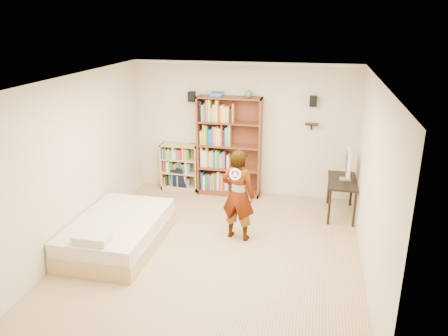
% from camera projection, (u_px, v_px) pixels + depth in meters
% --- Properties ---
extents(ground, '(4.50, 5.00, 0.01)m').
position_uv_depth(ground, '(216.00, 249.00, 7.00)').
color(ground, tan).
rests_on(ground, ground).
extents(room_shell, '(4.52, 5.02, 2.71)m').
position_uv_depth(room_shell, '(216.00, 143.00, 6.42)').
color(room_shell, beige).
rests_on(room_shell, ground).
extents(crown_molding, '(4.50, 5.00, 0.06)m').
position_uv_depth(crown_molding, '(215.00, 81.00, 6.12)').
color(crown_molding, white).
rests_on(crown_molding, room_shell).
extents(speaker_left, '(0.14, 0.12, 0.20)m').
position_uv_depth(speaker_left, '(192.00, 97.00, 8.76)').
color(speaker_left, black).
rests_on(speaker_left, room_shell).
extents(speaker_right, '(0.14, 0.12, 0.20)m').
position_uv_depth(speaker_right, '(313.00, 101.00, 8.29)').
color(speaker_right, black).
rests_on(speaker_right, room_shell).
extents(wall_shelf, '(0.25, 0.16, 0.02)m').
position_uv_depth(wall_shelf, '(312.00, 124.00, 8.44)').
color(wall_shelf, black).
rests_on(wall_shelf, room_shell).
extents(tall_bookshelf, '(1.29, 0.38, 2.04)m').
position_uv_depth(tall_bookshelf, '(229.00, 147.00, 8.85)').
color(tall_bookshelf, brown).
rests_on(tall_bookshelf, ground).
extents(low_bookshelf, '(0.79, 0.30, 0.99)m').
position_uv_depth(low_bookshelf, '(180.00, 167.00, 9.27)').
color(low_bookshelf, tan).
rests_on(low_bookshelf, ground).
extents(computer_desk, '(0.51, 1.01, 0.69)m').
position_uv_depth(computer_desk, '(341.00, 197.00, 8.10)').
color(computer_desk, black).
rests_on(computer_desk, ground).
extents(imac, '(0.20, 0.57, 0.56)m').
position_uv_depth(imac, '(346.00, 165.00, 7.92)').
color(imac, silver).
rests_on(imac, computer_desk).
extents(daybed, '(1.30, 2.00, 0.59)m').
position_uv_depth(daybed, '(118.00, 229.00, 7.01)').
color(daybed, beige).
rests_on(daybed, ground).
extents(person, '(0.63, 0.47, 1.55)m').
position_uv_depth(person, '(238.00, 195.00, 7.11)').
color(person, black).
rests_on(person, ground).
extents(wii_wheel, '(0.19, 0.07, 0.19)m').
position_uv_depth(wii_wheel, '(235.00, 175.00, 6.69)').
color(wii_wheel, silver).
rests_on(wii_wheel, person).
extents(navy_bag, '(0.39, 0.28, 0.49)m').
position_uv_depth(navy_bag, '(179.00, 178.00, 9.34)').
color(navy_bag, black).
rests_on(navy_bag, ground).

